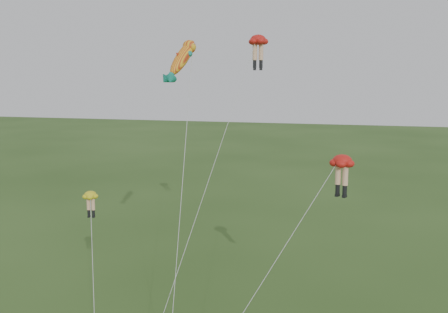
# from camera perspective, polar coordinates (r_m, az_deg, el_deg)

# --- Properties ---
(legs_kite_red_high) EXTENTS (5.31, 12.70, 19.69)m
(legs_kite_red_high) POSITION_cam_1_polar(r_m,az_deg,el_deg) (36.06, 3.74, 12.40)
(legs_kite_red_high) COLOR red
(legs_kite_red_high) RESTS_ON ground
(legs_kite_red_mid) EXTENTS (8.32, 8.24, 12.31)m
(legs_kite_red_mid) POSITION_cam_1_polar(r_m,az_deg,el_deg) (29.81, 13.14, -1.17)
(legs_kite_red_mid) COLOR red
(legs_kite_red_mid) RESTS_ON ground
(legs_kite_yellow) EXTENTS (4.09, 7.00, 9.73)m
(legs_kite_yellow) POSITION_cam_1_polar(r_m,az_deg,el_deg) (32.14, -14.99, -5.27)
(legs_kite_yellow) COLOR yellow
(legs_kite_yellow) RESTS_ON ground
(fish_kite) EXTENTS (2.21, 8.16, 19.30)m
(fish_kite) POSITION_cam_1_polar(r_m,az_deg,el_deg) (31.44, -4.78, 10.99)
(fish_kite) COLOR yellow
(fish_kite) RESTS_ON ground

